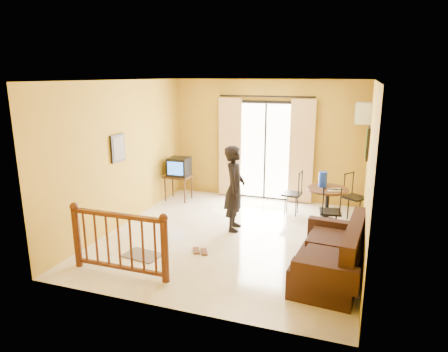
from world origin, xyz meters
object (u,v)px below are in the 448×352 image
(dining_table, at_px, (327,195))
(coffee_table, at_px, (337,237))
(sofa, at_px, (334,258))
(television, at_px, (179,167))
(standing_person, at_px, (235,188))

(dining_table, xyz_separation_m, coffee_table, (0.30, -1.41, -0.28))
(dining_table, xyz_separation_m, sofa, (0.31, -2.40, -0.22))
(television, height_order, dining_table, television)
(coffee_table, bearing_deg, television, 155.31)
(dining_table, distance_m, sofa, 2.43)
(dining_table, distance_m, standing_person, 1.95)
(television, xyz_separation_m, dining_table, (3.42, -0.30, -0.27))
(coffee_table, distance_m, standing_person, 2.04)
(sofa, xyz_separation_m, standing_person, (-1.94, 1.36, 0.49))
(television, height_order, standing_person, standing_person)
(sofa, bearing_deg, television, 148.91)
(television, distance_m, dining_table, 3.44)
(coffee_table, xyz_separation_m, sofa, (0.01, -0.99, 0.07))
(dining_table, height_order, sofa, sofa)
(dining_table, height_order, coffee_table, dining_table)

